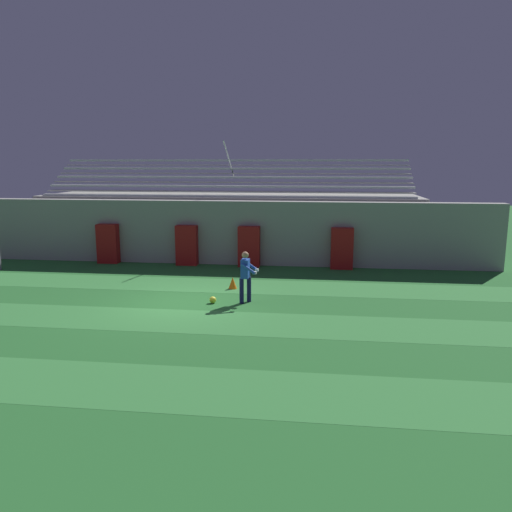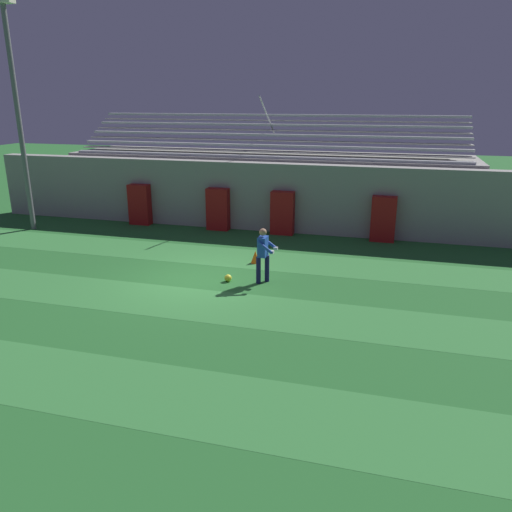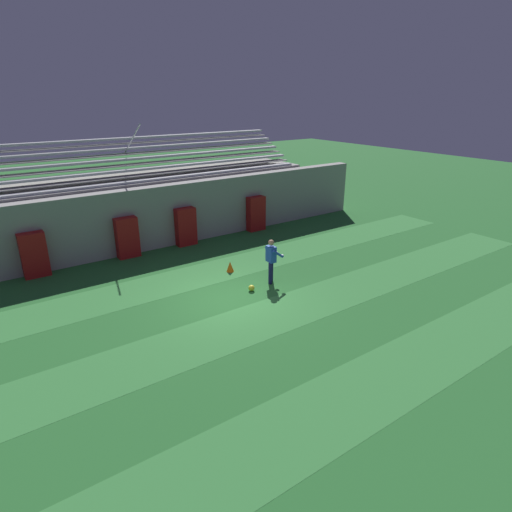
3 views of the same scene
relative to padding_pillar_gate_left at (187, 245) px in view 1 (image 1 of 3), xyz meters
name	(u,v)px [view 1 (image 1 of 3)]	position (x,y,z in m)	size (l,w,h in m)	color
ground_plane	(181,303)	(1.38, -5.95, -0.88)	(80.00, 80.00, 0.00)	#286B2D
turf_stripe_near	(102,383)	(1.38, -11.95, -0.87)	(28.00, 2.10, 0.01)	#38843D
turf_stripe_mid	(165,320)	(1.38, -7.74, -0.87)	(28.00, 2.10, 0.01)	#38843D
turf_stripe_far	(199,285)	(1.38, -3.54, -0.87)	(28.00, 2.10, 0.01)	#38843D
back_wall	(220,232)	(1.38, 0.55, 0.52)	(24.00, 0.60, 2.80)	#999691
padding_pillar_gate_left	(187,245)	(0.00, 0.00, 0.00)	(0.93, 0.44, 1.75)	maroon
padding_pillar_gate_right	(249,247)	(2.76, 0.00, 0.00)	(0.93, 0.44, 1.75)	maroon
padding_pillar_far_left	(108,244)	(-3.62, 0.00, 0.00)	(0.93, 0.44, 1.75)	maroon
padding_pillar_far_right	(342,248)	(6.72, 0.00, 0.00)	(0.93, 0.44, 1.75)	maroon
bleacher_stand	(229,224)	(1.38, 2.89, 0.63)	(18.00, 4.05, 5.43)	#999691
goalkeeper	(246,274)	(3.43, -5.64, 0.08)	(0.58, 0.59, 1.67)	#19194C
soccer_ball	(213,300)	(2.39, -5.85, -0.77)	(0.22, 0.22, 0.22)	yellow
traffic_cone	(233,283)	(2.70, -3.91, -0.67)	(0.30, 0.30, 0.42)	orange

